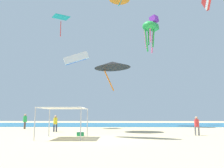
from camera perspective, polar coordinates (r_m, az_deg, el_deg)
name	(u,v)px	position (r m, az deg, el deg)	size (l,w,h in m)	color
ground	(100,140)	(15.88, -3.20, -14.33)	(110.00, 110.00, 0.10)	#D1BA8C
ocean_strip	(112,124)	(42.90, -0.11, -10.46)	(110.00, 20.33, 0.03)	#1E6B93
canopy_tent	(64,109)	(16.80, -12.38, -6.39)	(3.17, 3.19, 2.23)	#B2B2B7
person_near_tent	(25,120)	(30.39, -21.65, -8.69)	(0.45, 0.50, 1.89)	brown
person_leftmost	(197,124)	(20.15, 21.13, -9.72)	(0.42, 0.38, 1.58)	slate
person_central	(55,122)	(23.88, -14.48, -9.53)	(0.41, 0.41, 1.71)	#33384C
cooler_box	(80,134)	(18.56, -8.19, -12.69)	(0.57, 0.37, 0.35)	#1E8C4C
kite_delta_black	(112,65)	(24.45, 0.07, 5.00)	(5.07, 5.06, 3.18)	black
kite_parafoil_white	(76,58)	(42.78, -9.27, 6.65)	(4.92, 1.50, 3.02)	white
kite_diamond_teal	(61,18)	(35.29, -13.10, 16.30)	(3.06, 3.06, 3.20)	teal
kite_octopus_green	(149,28)	(37.36, 9.63, 14.16)	(2.31, 2.31, 5.17)	green
kite_box_purple	(154,23)	(46.69, 10.87, 15.21)	(2.05, 2.05, 3.08)	purple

